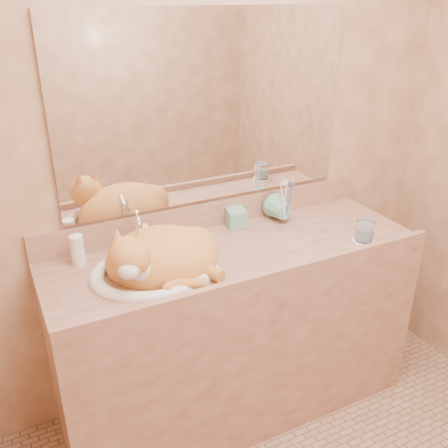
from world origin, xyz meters
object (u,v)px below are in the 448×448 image
vanity_counter (235,331)px  sink_basin (155,254)px  cat (159,255)px  toothbrush_cup (285,214)px  water_glass (365,231)px  soap_dispenser (239,211)px

vanity_counter → sink_basin: sink_basin is taller
vanity_counter → sink_basin: size_ratio=3.19×
cat → toothbrush_cup: 0.68m
cat → toothbrush_cup: size_ratio=3.73×
toothbrush_cup → vanity_counter: bearing=-159.7°
cat → vanity_counter: bearing=18.5°
vanity_counter → water_glass: 0.74m
sink_basin → toothbrush_cup: bearing=26.2°
water_glass → cat: bearing=170.0°
vanity_counter → toothbrush_cup: 0.59m
vanity_counter → water_glass: size_ratio=17.77×
water_glass → soap_dispenser: bearing=141.3°
sink_basin → water_glass: 0.91m
soap_dispenser → water_glass: bearing=-27.3°
toothbrush_cup → water_glass: toothbrush_cup is taller
sink_basin → soap_dispenser: size_ratio=2.65×
toothbrush_cup → soap_dispenser: bearing=169.1°
soap_dispenser → sink_basin: bearing=-147.3°
soap_dispenser → water_glass: soap_dispenser is taller
cat → water_glass: 0.89m
sink_basin → soap_dispenser: 0.50m
sink_basin → cat: 0.02m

